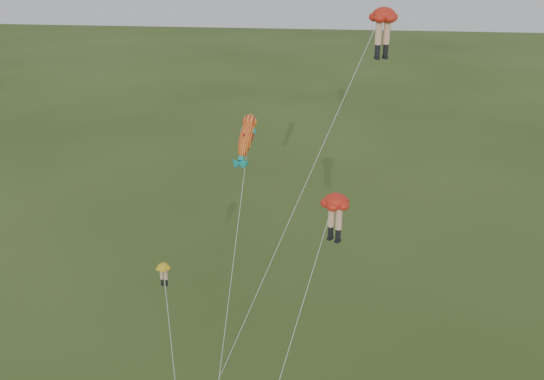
# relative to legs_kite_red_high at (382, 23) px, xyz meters

# --- Properties ---
(legs_kite_red_high) EXTENTS (10.19, 10.77, 21.05)m
(legs_kite_red_high) POSITION_rel_legs_kite_red_high_xyz_m (0.00, 0.00, 0.00)
(legs_kite_red_high) COLOR red
(legs_kite_red_high) RESTS_ON ground
(legs_kite_red_mid) EXTENTS (4.63, 7.46, 11.95)m
(legs_kite_red_mid) POSITION_rel_legs_kite_red_high_xyz_m (-2.18, -5.81, -8.98)
(legs_kite_red_mid) COLOR red
(legs_kite_red_mid) RESTS_ON ground
(legs_kite_yellow) EXTENTS (2.27, 5.11, 8.03)m
(legs_kite_yellow) POSITION_rel_legs_kite_red_high_xyz_m (-11.39, -7.79, -12.99)
(legs_kite_yellow) COLOR gold
(legs_kite_yellow) RESTS_ON ground
(fish_kite) EXTENTS (1.73, 8.58, 15.49)m
(fish_kite) POSITION_rel_legs_kite_red_high_xyz_m (-7.43, -3.01, -6.14)
(fish_kite) COLOR orange
(fish_kite) RESTS_ON ground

